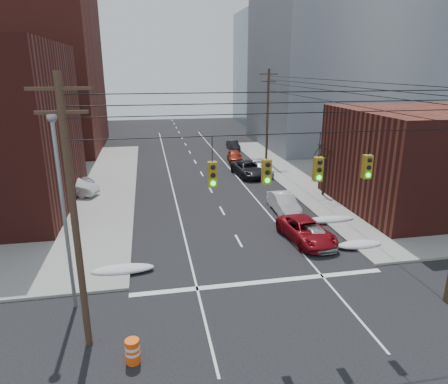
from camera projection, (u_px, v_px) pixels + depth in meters
name	position (u px, v px, depth m)	size (l,w,h in m)	color
ground	(308.00, 367.00, 15.47)	(160.00, 160.00, 0.00)	black
sidewalk_ne	(439.00, 168.00, 45.65)	(40.00, 40.00, 0.15)	gray
building_brick_far	(39.00, 95.00, 78.35)	(22.00, 18.00, 12.00)	#4C1A16
building_office	(339.00, 58.00, 56.98)	(22.00, 20.00, 25.00)	gray
building_glass	(290.00, 68.00, 82.16)	(20.00, 18.00, 22.00)	gray
building_storefront	(443.00, 159.00, 32.54)	(16.00, 12.00, 8.00)	#4C1A16
utility_pole_left	(74.00, 215.00, 15.02)	(2.20, 0.28, 11.00)	#473323
utility_pole_far	(268.00, 115.00, 47.16)	(2.20, 0.28, 11.00)	#473323
traffic_signals	(293.00, 169.00, 16.14)	(17.00, 0.42, 2.02)	black
street_light	(62.00, 198.00, 17.73)	(0.44, 0.44, 9.32)	gray
bare_tree	(324.00, 171.00, 35.26)	(2.09, 2.20, 4.93)	black
snow_nw	(123.00, 269.00, 22.51)	(3.50, 1.08, 0.42)	silver
snow_ne	(359.00, 245.00, 25.65)	(3.00, 1.08, 0.42)	silver
snow_east_far	(329.00, 220.00, 29.87)	(4.00, 1.08, 0.42)	silver
red_pickup	(306.00, 231.00, 26.50)	(2.41, 5.24, 1.46)	maroon
parked_car_a	(316.00, 236.00, 25.88)	(1.46, 3.63, 1.24)	silver
parked_car_b	(284.00, 203.00, 31.90)	(1.59, 4.55, 1.50)	silver
parked_car_c	(248.00, 169.00, 42.56)	(2.55, 5.52, 1.53)	black
parked_car_d	(262.00, 169.00, 43.10)	(1.87, 4.60, 1.33)	#B0B0B5
parked_car_e	(235.00, 156.00, 49.04)	(1.69, 4.20, 1.43)	maroon
parked_car_f	(233.00, 145.00, 56.54)	(1.31, 3.77, 1.24)	black
lot_car_a	(72.00, 187.00, 35.57)	(1.62, 4.65, 1.53)	silver
lot_car_b	(70.00, 182.00, 37.76)	(2.04, 4.43, 1.23)	#B6B6BB
construction_barrel	(133.00, 351.00, 15.56)	(0.71, 0.71, 1.01)	#FF520D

